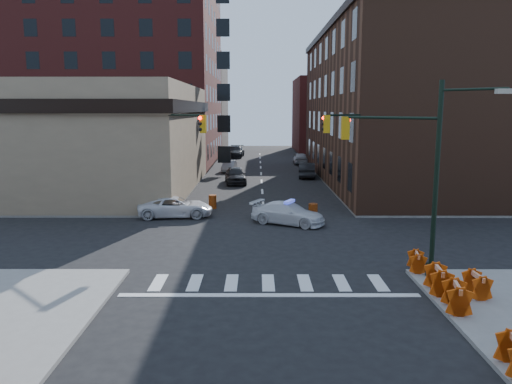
{
  "coord_description": "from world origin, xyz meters",
  "views": [
    {
      "loc": [
        -0.47,
        -26.29,
        7.02
      ],
      "look_at": [
        -0.52,
        2.59,
        2.2
      ],
      "focal_mm": 35.0,
      "sensor_mm": 36.0,
      "label": 1
    }
  ],
  "objects_px": {
    "barrel_bank": "(213,202)",
    "barricade_se_a": "(417,262)",
    "barricade_nw_a": "(167,206)",
    "pickup": "(176,207)",
    "pedestrian_a": "(119,202)",
    "barrel_road": "(313,212)",
    "police_car": "(288,213)",
    "pedestrian_b": "(90,202)",
    "parked_car_wnear": "(235,175)",
    "parked_car_wfar": "(229,166)",
    "parked_car_enear": "(307,170)"
  },
  "relations": [
    {
      "from": "parked_car_wfar",
      "to": "barricade_se_a",
      "type": "relative_size",
      "value": 3.56
    },
    {
      "from": "pedestrian_a",
      "to": "barricade_nw_a",
      "type": "height_order",
      "value": "pedestrian_a"
    },
    {
      "from": "police_car",
      "to": "barricade_nw_a",
      "type": "relative_size",
      "value": 3.73
    },
    {
      "from": "barrel_road",
      "to": "barricade_nw_a",
      "type": "bearing_deg",
      "value": 171.35
    },
    {
      "from": "barrel_bank",
      "to": "barrel_road",
      "type": "bearing_deg",
      "value": -28.11
    },
    {
      "from": "parked_car_enear",
      "to": "barrel_bank",
      "type": "distance_m",
      "value": 18.49
    },
    {
      "from": "parked_car_wnear",
      "to": "barrel_road",
      "type": "height_order",
      "value": "parked_car_wnear"
    },
    {
      "from": "barrel_bank",
      "to": "barricade_se_a",
      "type": "height_order",
      "value": "barrel_bank"
    },
    {
      "from": "barrel_road",
      "to": "pickup",
      "type": "bearing_deg",
      "value": 174.77
    },
    {
      "from": "police_car",
      "to": "parked_car_enear",
      "type": "xyz_separation_m",
      "value": [
        3.27,
        21.31,
        0.1
      ]
    },
    {
      "from": "police_car",
      "to": "parked_car_wnear",
      "type": "bearing_deg",
      "value": 40.11
    },
    {
      "from": "pickup",
      "to": "pedestrian_a",
      "type": "bearing_deg",
      "value": 81.19
    },
    {
      "from": "pedestrian_a",
      "to": "barrel_road",
      "type": "height_order",
      "value": "pedestrian_a"
    },
    {
      "from": "police_car",
      "to": "pickup",
      "type": "xyz_separation_m",
      "value": [
        -7.26,
        2.03,
        -0.0
      ]
    },
    {
      "from": "pickup",
      "to": "parked_car_wnear",
      "type": "distance_m",
      "value": 15.27
    },
    {
      "from": "pickup",
      "to": "pedestrian_a",
      "type": "distance_m",
      "value": 3.75
    },
    {
      "from": "barricade_se_a",
      "to": "barricade_nw_a",
      "type": "relative_size",
      "value": 0.87
    },
    {
      "from": "barrel_road",
      "to": "barrel_bank",
      "type": "relative_size",
      "value": 1.07
    },
    {
      "from": "pickup",
      "to": "barricade_nw_a",
      "type": "height_order",
      "value": "pickup"
    },
    {
      "from": "pickup",
      "to": "parked_car_wfar",
      "type": "distance_m",
      "value": 24.08
    },
    {
      "from": "pedestrian_b",
      "to": "pickup",
      "type": "bearing_deg",
      "value": -36.87
    },
    {
      "from": "pickup",
      "to": "parked_car_wfar",
      "type": "xyz_separation_m",
      "value": [
        2.21,
        23.97,
        -0.04
      ]
    },
    {
      "from": "pedestrian_a",
      "to": "barricade_nw_a",
      "type": "xyz_separation_m",
      "value": [
        3.04,
        0.45,
        -0.33
      ]
    },
    {
      "from": "barricade_se_a",
      "to": "pickup",
      "type": "bearing_deg",
      "value": 56.14
    },
    {
      "from": "police_car",
      "to": "barricade_se_a",
      "type": "height_order",
      "value": "police_car"
    },
    {
      "from": "barricade_nw_a",
      "to": "parked_car_wnear",
      "type": "bearing_deg",
      "value": 78.94
    },
    {
      "from": "parked_car_enear",
      "to": "barrel_road",
      "type": "distance_m",
      "value": 20.16
    },
    {
      "from": "barrel_road",
      "to": "parked_car_wnear",
      "type": "bearing_deg",
      "value": 109.71
    },
    {
      "from": "parked_car_wfar",
      "to": "barrel_road",
      "type": "relative_size",
      "value": 3.66
    },
    {
      "from": "parked_car_wfar",
      "to": "barrel_bank",
      "type": "xyz_separation_m",
      "value": [
        -0.04,
        -21.18,
        -0.14
      ]
    },
    {
      "from": "pickup",
      "to": "barrel_bank",
      "type": "bearing_deg",
      "value": -43.74
    },
    {
      "from": "police_car",
      "to": "pickup",
      "type": "height_order",
      "value": "police_car"
    },
    {
      "from": "pickup",
      "to": "pedestrian_b",
      "type": "xyz_separation_m",
      "value": [
        -5.71,
        0.2,
        0.31
      ]
    },
    {
      "from": "police_car",
      "to": "barrel_road",
      "type": "distance_m",
      "value": 2.07
    },
    {
      "from": "pickup",
      "to": "parked_car_wnear",
      "type": "bearing_deg",
      "value": -18.23
    },
    {
      "from": "pedestrian_b",
      "to": "barrel_bank",
      "type": "bearing_deg",
      "value": -16.69
    },
    {
      "from": "parked_car_wfar",
      "to": "pedestrian_a",
      "type": "relative_size",
      "value": 2.41
    },
    {
      "from": "parked_car_enear",
      "to": "pedestrian_a",
      "type": "xyz_separation_m",
      "value": [
        -14.28,
        -19.08,
        0.18
      ]
    },
    {
      "from": "pickup",
      "to": "parked_car_enear",
      "type": "relative_size",
      "value": 1.03
    },
    {
      "from": "barricade_nw_a",
      "to": "pickup",
      "type": "bearing_deg",
      "value": -38.16
    },
    {
      "from": "parked_car_enear",
      "to": "police_car",
      "type": "bearing_deg",
      "value": 87.05
    },
    {
      "from": "parked_car_wfar",
      "to": "parked_car_wnear",
      "type": "bearing_deg",
      "value": -78.04
    },
    {
      "from": "pickup",
      "to": "barrel_road",
      "type": "relative_size",
      "value": 4.6
    },
    {
      "from": "barrel_bank",
      "to": "pedestrian_a",
      "type": "bearing_deg",
      "value": -156.37
    },
    {
      "from": "police_car",
      "to": "pedestrian_b",
      "type": "distance_m",
      "value": 13.17
    },
    {
      "from": "parked_car_wnear",
      "to": "barricade_se_a",
      "type": "bearing_deg",
      "value": -77.33
    },
    {
      "from": "pickup",
      "to": "barrel_road",
      "type": "height_order",
      "value": "pickup"
    },
    {
      "from": "parked_car_enear",
      "to": "barricade_nw_a",
      "type": "relative_size",
      "value": 3.77
    },
    {
      "from": "pickup",
      "to": "barricade_nw_a",
      "type": "relative_size",
      "value": 3.89
    },
    {
      "from": "parked_car_wnear",
      "to": "parked_car_enear",
      "type": "relative_size",
      "value": 1.0
    }
  ]
}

